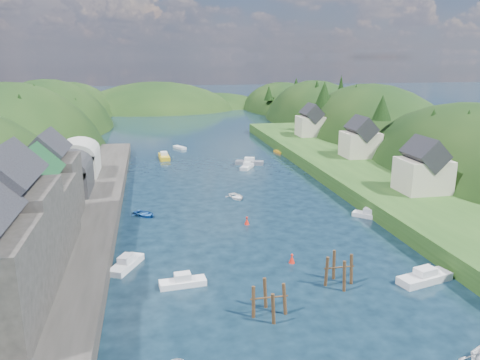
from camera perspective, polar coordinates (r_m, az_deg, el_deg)
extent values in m
plane|color=black|center=(93.53, -2.58, 1.00)|extent=(600.00, 600.00, 0.00)
ellipsoid|color=black|center=(123.24, -25.57, -1.45)|extent=(44.00, 75.56, 52.00)
ellipsoid|color=black|center=(163.94, -22.02, 2.89)|extent=(44.00, 75.56, 48.19)
ellipsoid|color=black|center=(204.47, -19.96, 5.70)|extent=(44.00, 75.56, 39.00)
ellipsoid|color=black|center=(97.26, 26.60, -4.84)|extent=(36.00, 75.56, 44.49)
ellipsoid|color=black|center=(132.40, 15.41, 0.84)|extent=(36.00, 75.56, 48.00)
ellipsoid|color=black|center=(170.94, 9.09, 4.46)|extent=(36.00, 75.56, 44.49)
ellipsoid|color=black|center=(210.14, 5.20, 6.89)|extent=(36.00, 75.56, 36.00)
ellipsoid|color=black|center=(212.37, -10.09, 5.80)|extent=(80.00, 60.00, 44.00)
ellipsoid|color=black|center=(224.72, -2.93, 5.97)|extent=(70.00, 56.00, 36.00)
cone|color=black|center=(106.03, -25.20, 8.07)|extent=(4.73, 4.73, 5.31)
cone|color=black|center=(120.03, -23.68, 9.12)|extent=(4.34, 4.34, 6.75)
cone|color=black|center=(126.75, -23.40, 7.38)|extent=(5.28, 5.28, 5.47)
cone|color=black|center=(141.77, -23.49, 9.39)|extent=(4.77, 4.77, 5.78)
cone|color=black|center=(146.55, -19.37, 8.54)|extent=(4.07, 4.07, 4.88)
cone|color=black|center=(157.62, -20.61, 9.34)|extent=(4.56, 4.56, 8.35)
cone|color=black|center=(166.48, -21.57, 8.97)|extent=(4.75, 4.75, 6.07)
cone|color=black|center=(179.05, -19.74, 9.60)|extent=(4.27, 4.27, 6.88)
cone|color=black|center=(87.63, 25.97, 5.79)|extent=(5.03, 5.03, 5.97)
cone|color=black|center=(92.54, 22.42, 6.00)|extent=(5.29, 5.29, 6.56)
cone|color=black|center=(102.36, 16.95, 8.45)|extent=(4.07, 4.07, 5.24)
cone|color=black|center=(113.79, 17.49, 6.95)|extent=(3.40, 3.40, 5.64)
cone|color=black|center=(128.10, 13.90, 9.42)|extent=(4.94, 4.94, 8.46)
cone|color=black|center=(130.76, 10.23, 10.26)|extent=(5.25, 5.25, 6.88)
cone|color=black|center=(145.33, 12.18, 10.72)|extent=(3.36, 3.36, 8.70)
cone|color=black|center=(157.37, 9.33, 10.52)|extent=(4.57, 4.57, 7.93)
cone|color=black|center=(168.22, 8.53, 10.17)|extent=(3.59, 3.59, 6.61)
cone|color=black|center=(174.78, 6.85, 11.23)|extent=(4.14, 4.14, 6.41)
cone|color=black|center=(187.57, 3.53, 10.55)|extent=(3.83, 3.83, 5.84)
cube|color=#2D2B28|center=(64.44, -20.08, -5.41)|extent=(12.00, 110.00, 2.00)
cube|color=#234719|center=(65.89, -26.13, -5.37)|extent=(12.00, 110.00, 2.50)
cube|color=#2D2B28|center=(47.42, -26.09, -6.17)|extent=(8.00, 9.00, 9.00)
cube|color=black|center=(45.90, -26.85, 0.23)|extent=(5.88, 9.36, 5.88)
cube|color=#2D2B28|center=(55.99, -23.71, -3.91)|extent=(8.00, 9.00, 7.00)
cube|color=#1E592D|center=(54.82, -24.18, 0.52)|extent=(5.88, 9.36, 5.88)
cube|color=#2D2B28|center=(64.29, -22.10, -0.96)|extent=(7.00, 8.00, 8.00)
cube|color=black|center=(63.24, -22.52, 3.26)|extent=(5.15, 8.32, 5.15)
cube|color=#2D2D30|center=(76.20, -20.33, -0.01)|extent=(7.00, 9.00, 4.00)
cylinder|color=#2D2D30|center=(75.75, -20.46, 1.45)|extent=(7.00, 9.00, 7.00)
cube|color=#B2B2A8|center=(87.75, -19.15, 1.95)|extent=(7.00, 9.00, 4.00)
cylinder|color=#B2B2A8|center=(87.36, -19.26, 3.23)|extent=(7.00, 9.00, 7.00)
cube|color=#234719|center=(91.03, 14.14, 0.95)|extent=(16.00, 120.00, 2.40)
cube|color=beige|center=(75.82, 21.39, 0.52)|extent=(7.00, 6.00, 5.00)
cube|color=black|center=(75.13, 21.62, 2.99)|extent=(5.15, 6.24, 5.15)
cube|color=beige|center=(99.04, 14.44, 4.22)|extent=(7.00, 6.00, 5.00)
cube|color=black|center=(98.51, 14.57, 6.13)|extent=(5.15, 6.24, 5.15)
cube|color=beige|center=(123.29, 8.68, 6.51)|extent=(7.00, 6.00, 5.00)
cube|color=black|center=(122.86, 8.74, 8.05)|extent=(5.15, 6.24, 5.15)
cylinder|color=#382314|center=(43.04, 5.47, -14.58)|extent=(0.32, 0.32, 3.54)
cylinder|color=#382314|center=(43.90, 3.10, -13.91)|extent=(0.32, 0.32, 3.54)
cylinder|color=#382314|center=(42.40, 1.65, -15.00)|extent=(0.32, 0.32, 3.54)
cylinder|color=#382314|center=(41.51, 4.09, -15.74)|extent=(0.32, 0.32, 3.54)
cylinder|color=#382314|center=(42.41, 3.59, -14.10)|extent=(3.41, 0.16, 0.16)
cylinder|color=#382314|center=(49.22, 13.41, -10.84)|extent=(0.32, 0.32, 3.78)
cylinder|color=#382314|center=(49.82, 11.36, -10.39)|extent=(0.32, 0.32, 3.78)
cylinder|color=#382314|center=(48.24, 10.48, -11.22)|extent=(0.32, 0.32, 3.78)
cylinder|color=#382314|center=(47.63, 12.59, -11.69)|extent=(0.32, 0.32, 3.78)
cylinder|color=#382314|center=(48.45, 12.00, -10.37)|extent=(3.19, 0.16, 0.16)
cone|color=red|center=(53.05, 6.35, -9.56)|extent=(0.70, 0.70, 0.90)
sphere|color=red|center=(52.85, 6.36, -9.07)|extent=(0.30, 0.30, 0.30)
cone|color=red|center=(64.24, 0.84, -5.05)|extent=(0.70, 0.70, 0.90)
sphere|color=red|center=(64.08, 0.85, -4.63)|extent=(0.30, 0.30, 0.30)
cube|color=silver|center=(52.19, 21.57, -11.10)|extent=(6.19, 3.32, 0.82)
cube|color=silver|center=(51.86, 21.66, -10.30)|extent=(2.33, 1.82, 0.70)
cube|color=white|center=(69.43, 15.48, -4.21)|extent=(4.43, 4.27, 0.65)
cube|color=silver|center=(69.21, 15.52, -3.66)|extent=(1.91, 1.89, 0.70)
imported|color=white|center=(76.05, -0.45, -2.03)|extent=(3.68, 4.48, 0.81)
cube|color=white|center=(53.14, -13.69, -10.02)|extent=(3.84, 5.37, 0.72)
cube|color=silver|center=(52.83, -13.74, -9.28)|extent=(1.88, 2.15, 0.70)
cube|color=orange|center=(112.38, 4.80, 3.42)|extent=(2.00, 3.87, 0.52)
cube|color=gold|center=(106.98, -9.23, 2.79)|extent=(2.46, 6.37, 0.87)
cube|color=silver|center=(106.81, -9.25, 3.23)|extent=(1.58, 2.28, 0.70)
cube|color=silver|center=(96.39, 0.86, 1.62)|extent=(3.82, 5.17, 0.70)
cube|color=silver|center=(96.23, 0.86, 2.04)|extent=(1.84, 2.08, 0.70)
imported|color=#1C509C|center=(69.05, -11.54, -4.09)|extent=(4.81, 4.96, 0.84)
cube|color=slate|center=(99.90, 1.16, 2.12)|extent=(6.21, 3.78, 0.83)
cube|color=silver|center=(99.73, 1.16, 2.57)|extent=(2.40, 1.97, 0.70)
cube|color=white|center=(48.32, -6.99, -12.34)|extent=(4.76, 1.93, 0.65)
cube|color=silver|center=(48.00, -7.02, -11.59)|extent=(1.71, 1.21, 0.70)
cube|color=silver|center=(118.32, -7.36, 3.94)|extent=(3.19, 4.47, 0.60)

